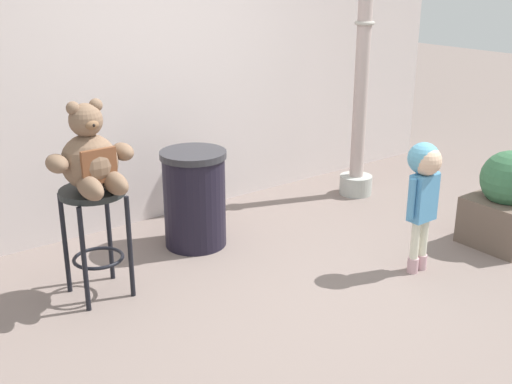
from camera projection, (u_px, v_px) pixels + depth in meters
The scene contains 8 objects.
ground_plane at pixel (314, 302), 4.13m from camera, with size 24.00×24.00×0.00m, color slate.
building_wall at pixel (148, 28), 5.16m from camera, with size 6.45×0.30×3.15m, color beige.
bar_stool_with_teddy at pixel (95, 219), 4.07m from camera, with size 0.41×0.41×0.74m.
teddy_bear at pixel (91, 159), 3.91m from camera, with size 0.55×0.49×0.56m.
child_walking at pixel (424, 180), 4.34m from camera, with size 0.30×0.24×0.94m.
trash_bin at pixel (194, 198), 4.87m from camera, with size 0.50×0.50×0.75m.
lamppost at pixel (361, 81), 5.72m from camera, with size 0.30×0.30×2.73m.
planter_with_shrub at pixel (506, 202), 4.89m from camera, with size 0.51×0.51×0.75m.
Camera 1 is at (-2.51, -2.68, 2.07)m, focal length 44.75 mm.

